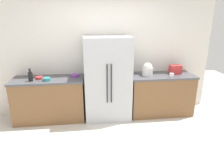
% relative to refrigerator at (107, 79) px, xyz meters
% --- Properties ---
extents(ground_plane, '(9.72, 9.72, 0.00)m').
position_rel_refrigerator_xyz_m(ground_plane, '(-0.02, -1.28, -0.87)').
color(ground_plane, beige).
extents(kitchen_back_panel, '(4.86, 0.10, 3.08)m').
position_rel_refrigerator_xyz_m(kitchen_back_panel, '(-0.02, 0.41, 0.67)').
color(kitchen_back_panel, silver).
rests_on(kitchen_back_panel, ground_plane).
extents(counter_left, '(1.45, 0.66, 0.91)m').
position_rel_refrigerator_xyz_m(counter_left, '(-1.22, 0.03, -0.41)').
color(counter_left, brown).
rests_on(counter_left, ground_plane).
extents(counter_right, '(1.40, 0.66, 0.91)m').
position_rel_refrigerator_xyz_m(counter_right, '(1.20, 0.03, -0.41)').
color(counter_right, brown).
rests_on(counter_right, ground_plane).
extents(refrigerator, '(0.95, 0.70, 1.74)m').
position_rel_refrigerator_xyz_m(refrigerator, '(0.00, 0.00, 0.00)').
color(refrigerator, '#B2B5BA').
rests_on(refrigerator, ground_plane).
extents(toaster, '(0.24, 0.17, 0.19)m').
position_rel_refrigerator_xyz_m(toaster, '(1.52, 0.09, 0.13)').
color(toaster, red).
rests_on(toaster, counter_right).
extents(rice_cooker, '(0.22, 0.22, 0.28)m').
position_rel_refrigerator_xyz_m(rice_cooker, '(0.86, 0.01, 0.17)').
color(rice_cooker, silver).
rests_on(rice_cooker, counter_right).
extents(bottle_a, '(0.08, 0.08, 0.25)m').
position_rel_refrigerator_xyz_m(bottle_a, '(-1.52, -0.10, 0.14)').
color(bottle_a, black).
rests_on(bottle_a, counter_left).
extents(cup_a, '(0.09, 0.09, 0.09)m').
position_rel_refrigerator_xyz_m(cup_a, '(-1.57, 0.13, 0.08)').
color(cup_a, brown).
rests_on(cup_a, counter_left).
extents(cup_b, '(0.09, 0.09, 0.08)m').
position_rel_refrigerator_xyz_m(cup_b, '(1.34, -0.16, 0.08)').
color(cup_b, white).
rests_on(cup_b, counter_right).
extents(bowl_a, '(0.15, 0.15, 0.06)m').
position_rel_refrigerator_xyz_m(bowl_a, '(-1.22, -0.10, 0.07)').
color(bowl_a, teal).
rests_on(bowl_a, counter_left).
extents(bowl_b, '(0.17, 0.17, 0.06)m').
position_rel_refrigerator_xyz_m(bowl_b, '(-0.68, 0.11, 0.06)').
color(bowl_b, purple).
rests_on(bowl_b, counter_left).
extents(bowl_c, '(0.14, 0.14, 0.05)m').
position_rel_refrigerator_xyz_m(bowl_c, '(-1.38, 0.02, 0.06)').
color(bowl_c, red).
rests_on(bowl_c, counter_left).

